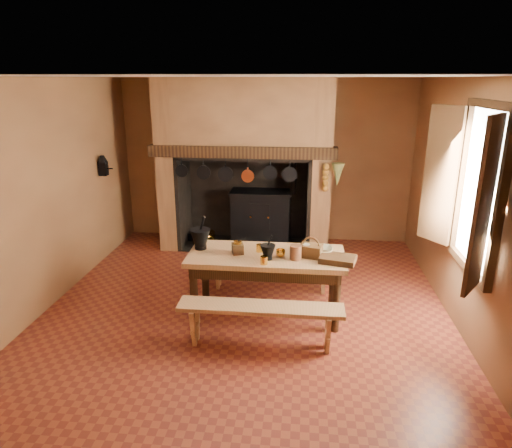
# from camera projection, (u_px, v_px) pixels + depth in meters

# --- Properties ---
(floor) EXTENTS (5.50, 5.50, 0.00)m
(floor) POSITION_uv_depth(u_px,v_px,m) (247.00, 308.00, 5.78)
(floor) COLOR maroon
(floor) RESTS_ON ground
(ceiling) EXTENTS (5.50, 5.50, 0.00)m
(ceiling) POSITION_uv_depth(u_px,v_px,m) (245.00, 76.00, 4.93)
(ceiling) COLOR silver
(ceiling) RESTS_ON back_wall
(back_wall) EXTENTS (5.00, 0.02, 2.80)m
(back_wall) POSITION_uv_depth(u_px,v_px,m) (266.00, 161.00, 7.96)
(back_wall) COLOR #8F6039
(back_wall) RESTS_ON floor
(wall_left) EXTENTS (0.02, 5.50, 2.80)m
(wall_left) POSITION_uv_depth(u_px,v_px,m) (44.00, 196.00, 5.60)
(wall_left) COLOR #8F6039
(wall_left) RESTS_ON floor
(wall_right) EXTENTS (0.02, 5.50, 2.80)m
(wall_right) POSITION_uv_depth(u_px,v_px,m) (467.00, 208.00, 5.10)
(wall_right) COLOR #8F6039
(wall_right) RESTS_ON floor
(wall_front) EXTENTS (5.00, 0.02, 2.80)m
(wall_front) POSITION_uv_depth(u_px,v_px,m) (188.00, 318.00, 2.75)
(wall_front) COLOR #8F6039
(wall_front) RESTS_ON floor
(chimney_breast) EXTENTS (2.95, 0.96, 2.80)m
(chimney_breast) POSITION_uv_depth(u_px,v_px,m) (245.00, 140.00, 7.45)
(chimney_breast) COLOR #8F6039
(chimney_breast) RESTS_ON floor
(iron_range) EXTENTS (1.12, 0.55, 1.60)m
(iron_range) POSITION_uv_depth(u_px,v_px,m) (261.00, 216.00, 7.95)
(iron_range) COLOR black
(iron_range) RESTS_ON floor
(hearth_pans) EXTENTS (0.51, 0.62, 0.20)m
(hearth_pans) POSITION_uv_depth(u_px,v_px,m) (203.00, 240.00, 7.96)
(hearth_pans) COLOR gold
(hearth_pans) RESTS_ON floor
(hanging_pans) EXTENTS (1.92, 0.29, 0.27)m
(hanging_pans) POSITION_uv_depth(u_px,v_px,m) (239.00, 174.00, 7.11)
(hanging_pans) COLOR black
(hanging_pans) RESTS_ON chimney_breast
(onion_string) EXTENTS (0.12, 0.10, 0.46)m
(onion_string) POSITION_uv_depth(u_px,v_px,m) (325.00, 178.00, 6.97)
(onion_string) COLOR #96591B
(onion_string) RESTS_ON chimney_breast
(herb_bunch) EXTENTS (0.20, 0.20, 0.35)m
(herb_bunch) POSITION_uv_depth(u_px,v_px,m) (337.00, 175.00, 6.94)
(herb_bunch) COLOR brown
(herb_bunch) RESTS_ON chimney_breast
(window) EXTENTS (0.39, 1.75, 1.76)m
(window) POSITION_uv_depth(u_px,v_px,m) (469.00, 189.00, 4.65)
(window) COLOR white
(window) RESTS_ON wall_right
(wall_coffee_mill) EXTENTS (0.23, 0.16, 0.31)m
(wall_coffee_mill) POSITION_uv_depth(u_px,v_px,m) (103.00, 164.00, 7.03)
(wall_coffee_mill) COLOR black
(wall_coffee_mill) RESTS_ON wall_left
(work_table) EXTENTS (1.85, 0.82, 0.80)m
(work_table) POSITION_uv_depth(u_px,v_px,m) (266.00, 264.00, 5.43)
(work_table) COLOR tan
(work_table) RESTS_ON floor
(bench_front) EXTENTS (1.76, 0.31, 0.49)m
(bench_front) POSITION_uv_depth(u_px,v_px,m) (261.00, 316.00, 4.84)
(bench_front) COLOR tan
(bench_front) RESTS_ON floor
(bench_back) EXTENTS (1.77, 0.31, 0.50)m
(bench_back) POSITION_uv_depth(u_px,v_px,m) (270.00, 264.00, 6.18)
(bench_back) COLOR tan
(bench_back) RESTS_ON floor
(mortar_large) EXTENTS (0.25, 0.25, 0.42)m
(mortar_large) POSITION_uv_depth(u_px,v_px,m) (200.00, 238.00, 5.51)
(mortar_large) COLOR black
(mortar_large) RESTS_ON work_table
(mortar_small) EXTENTS (0.17, 0.17, 0.30)m
(mortar_small) POSITION_uv_depth(u_px,v_px,m) (268.00, 251.00, 5.20)
(mortar_small) COLOR black
(mortar_small) RESTS_ON work_table
(coffee_grinder) EXTENTS (0.19, 0.16, 0.20)m
(coffee_grinder) POSITION_uv_depth(u_px,v_px,m) (238.00, 248.00, 5.38)
(coffee_grinder) COLOR #351F10
(coffee_grinder) RESTS_ON work_table
(brass_mug_a) EXTENTS (0.10, 0.10, 0.09)m
(brass_mug_a) POSITION_uv_depth(u_px,v_px,m) (264.00, 260.00, 5.08)
(brass_mug_a) COLOR gold
(brass_mug_a) RESTS_ON work_table
(brass_mug_b) EXTENTS (0.09, 0.09, 0.09)m
(brass_mug_b) POSITION_uv_depth(u_px,v_px,m) (260.00, 248.00, 5.45)
(brass_mug_b) COLOR gold
(brass_mug_b) RESTS_ON work_table
(mixing_bowl) EXTENTS (0.30, 0.30, 0.07)m
(mixing_bowl) POSITION_uv_depth(u_px,v_px,m) (320.00, 250.00, 5.40)
(mixing_bowl) COLOR beige
(mixing_bowl) RESTS_ON work_table
(stoneware_crock) EXTENTS (0.18, 0.18, 0.17)m
(stoneware_crock) POSITION_uv_depth(u_px,v_px,m) (296.00, 252.00, 5.21)
(stoneware_crock) COLOR #55301F
(stoneware_crock) RESTS_ON work_table
(glass_jar) EXTENTS (0.09, 0.09, 0.15)m
(glass_jar) POSITION_uv_depth(u_px,v_px,m) (306.00, 250.00, 5.30)
(glass_jar) COLOR beige
(glass_jar) RESTS_ON work_table
(wicker_basket) EXTENTS (0.29, 0.24, 0.25)m
(wicker_basket) POSITION_uv_depth(u_px,v_px,m) (311.00, 250.00, 5.29)
(wicker_basket) COLOR #543719
(wicker_basket) RESTS_ON work_table
(wooden_tray) EXTENTS (0.45, 0.37, 0.07)m
(wooden_tray) POSITION_uv_depth(u_px,v_px,m) (338.00, 259.00, 5.14)
(wooden_tray) COLOR #351F10
(wooden_tray) RESTS_ON work_table
(brass_cup) EXTENTS (0.14, 0.14, 0.09)m
(brass_cup) POSITION_uv_depth(u_px,v_px,m) (281.00, 253.00, 5.30)
(brass_cup) COLOR gold
(brass_cup) RESTS_ON work_table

